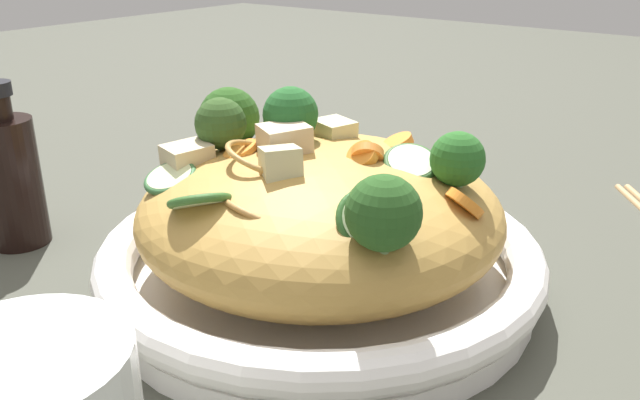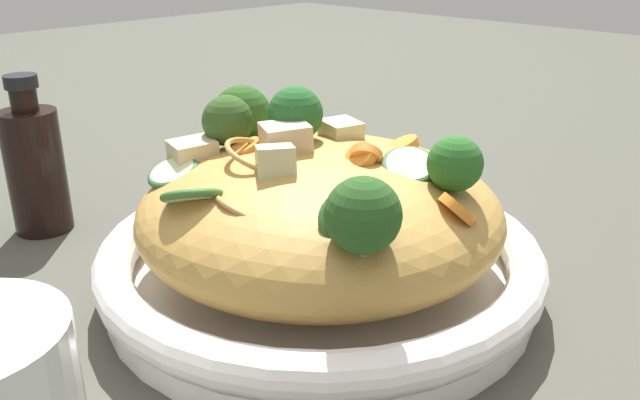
{
  "view_description": "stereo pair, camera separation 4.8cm",
  "coord_description": "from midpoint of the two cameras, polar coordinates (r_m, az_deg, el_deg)",
  "views": [
    {
      "loc": [
        -0.27,
        0.35,
        0.25
      ],
      "look_at": [
        0.0,
        0.0,
        0.07
      ],
      "focal_mm": 37.29,
      "sensor_mm": 36.0,
      "label": 1
    },
    {
      "loc": [
        -0.3,
        0.32,
        0.25
      ],
      "look_at": [
        0.0,
        0.0,
        0.07
      ],
      "focal_mm": 37.29,
      "sensor_mm": 36.0,
      "label": 2
    }
  ],
  "objects": [
    {
      "name": "ground_plane",
      "position": [
        0.51,
        -2.71,
        -7.56
      ],
      "size": [
        3.0,
        3.0,
        0.0
      ],
      "primitive_type": "plane",
      "color": "#44453B"
    },
    {
      "name": "serving_bowl",
      "position": [
        0.5,
        -2.75,
        -5.29
      ],
      "size": [
        0.33,
        0.33,
        0.04
      ],
      "color": "white",
      "rests_on": "ground_plane"
    },
    {
      "name": "noodle_heap",
      "position": [
        0.48,
        -2.86,
        -1.07
      ],
      "size": [
        0.26,
        0.26,
        0.1
      ],
      "color": "#B48840",
      "rests_on": "serving_bowl"
    },
    {
      "name": "broccoli_florets",
      "position": [
        0.47,
        -5.27,
        5.08
      ],
      "size": [
        0.26,
        0.15,
        0.07
      ],
      "color": "#8FAC71",
      "rests_on": "serving_bowl"
    },
    {
      "name": "carrot_coins",
      "position": [
        0.46,
        0.56,
        3.54
      ],
      "size": [
        0.19,
        0.12,
        0.04
      ],
      "color": "orange",
      "rests_on": "serving_bowl"
    },
    {
      "name": "zucchini_slices",
      "position": [
        0.43,
        -5.82,
        0.81
      ],
      "size": [
        0.2,
        0.17,
        0.04
      ],
      "color": "beige",
      "rests_on": "serving_bowl"
    },
    {
      "name": "chicken_chunks",
      "position": [
        0.47,
        -7.46,
        4.28
      ],
      "size": [
        0.12,
        0.13,
        0.04
      ],
      "color": "#C7B48C",
      "rests_on": "serving_bowl"
    },
    {
      "name": "soy_sauce_bottle",
      "position": [
        0.62,
        -27.08,
        1.66
      ],
      "size": [
        0.05,
        0.05,
        0.14
      ],
      "color": "black",
      "rests_on": "ground_plane"
    }
  ]
}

